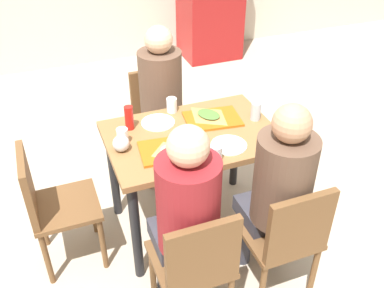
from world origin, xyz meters
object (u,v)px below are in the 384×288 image
(chair_near_right, at_px, (286,235))
(soda_can, at_px, (256,111))
(chair_left_end, at_px, (50,202))
(condiment_bottle, at_px, (129,118))
(person_in_brown_jacket, at_px, (278,186))
(plastic_cup_b, at_px, (216,153))
(pizza_slice_b, at_px, (209,115))
(foil_bundle, at_px, (121,143))
(plastic_cup_c, at_px, (123,136))
(main_table, at_px, (192,149))
(chair_far_side, at_px, (158,115))
(paper_plate_center, at_px, (158,122))
(chair_near_left, at_px, (196,263))
(tray_red_far, at_px, (212,119))
(plastic_cup_a, at_px, (172,105))
(tray_red_near, at_px, (170,150))
(paper_plate_near_edge, at_px, (229,145))
(person_far_side, at_px, (162,95))
(pizza_slice_a, at_px, (170,150))

(chair_near_right, height_order, soda_can, soda_can)
(chair_left_end, xyz_separation_m, condiment_bottle, (0.57, 0.20, 0.35))
(chair_left_end, xyz_separation_m, person_in_brown_jacket, (1.19, -0.61, 0.25))
(chair_left_end, distance_m, plastic_cup_b, 1.05)
(condiment_bottle, bearing_deg, pizza_slice_b, -6.97)
(foil_bundle, bearing_deg, plastic_cup_c, 69.98)
(condiment_bottle, xyz_separation_m, foil_bundle, (-0.11, -0.22, -0.03))
(main_table, distance_m, chair_far_side, 0.77)
(chair_far_side, xyz_separation_m, paper_plate_center, (-0.16, -0.55, 0.28))
(pizza_slice_b, bearing_deg, chair_near_right, -83.83)
(person_in_brown_jacket, bearing_deg, soda_can, 73.41)
(chair_near_left, xyz_separation_m, paper_plate_center, (0.11, 0.95, 0.28))
(plastic_cup_c, bearing_deg, condiment_bottle, 61.34)
(tray_red_far, distance_m, condiment_bottle, 0.55)
(chair_near_left, xyz_separation_m, soda_can, (0.72, 0.77, 0.34))
(plastic_cup_a, relative_size, soda_can, 0.82)
(chair_far_side, distance_m, tray_red_near, 0.94)
(soda_can, bearing_deg, paper_plate_near_edge, -143.18)
(person_far_side, xyz_separation_m, foil_bundle, (-0.46, -0.63, 0.08))
(person_in_brown_jacket, distance_m, condiment_bottle, 1.03)
(person_far_side, distance_m, tray_red_far, 0.54)
(chair_near_left, bearing_deg, person_in_brown_jacket, 14.64)
(chair_far_side, bearing_deg, main_table, -90.00)
(tray_red_near, distance_m, tray_red_far, 0.45)
(person_far_side, relative_size, foil_bundle, 12.64)
(main_table, distance_m, plastic_cup_a, 0.36)
(tray_red_far, bearing_deg, pizza_slice_a, -145.39)
(person_far_side, xyz_separation_m, pizza_slice_a, (-0.20, -0.77, 0.05))
(person_in_brown_jacket, relative_size, tray_red_near, 3.51)
(paper_plate_center, xyz_separation_m, pizza_slice_a, (-0.04, -0.36, 0.02))
(tray_red_near, height_order, foil_bundle, foil_bundle)
(pizza_slice_a, height_order, soda_can, soda_can)
(person_in_brown_jacket, bearing_deg, chair_left_end, 152.77)
(chair_left_end, relative_size, paper_plate_near_edge, 3.88)
(chair_near_left, distance_m, person_in_brown_jacket, 0.61)
(chair_near_left, bearing_deg, person_far_side, 78.87)
(tray_red_near, height_order, plastic_cup_c, plastic_cup_c)
(main_table, bearing_deg, foil_bundle, -177.69)
(plastic_cup_b, height_order, condiment_bottle, condiment_bottle)
(chair_near_left, distance_m, plastic_cup_b, 0.62)
(soda_can, bearing_deg, paper_plate_center, 163.39)
(main_table, distance_m, tray_red_near, 0.26)
(chair_near_left, relative_size, plastic_cup_a, 8.54)
(paper_plate_near_edge, xyz_separation_m, foil_bundle, (-0.62, 0.18, 0.05))
(chair_near_right, xyz_separation_m, condiment_bottle, (-0.62, 0.95, 0.35))
(person_far_side, height_order, plastic_cup_c, person_far_side)
(paper_plate_near_edge, distance_m, plastic_cup_a, 0.55)
(person_in_brown_jacket, bearing_deg, chair_near_left, -165.36)
(plastic_cup_a, bearing_deg, foil_bundle, -142.33)
(tray_red_far, relative_size, soda_can, 2.95)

